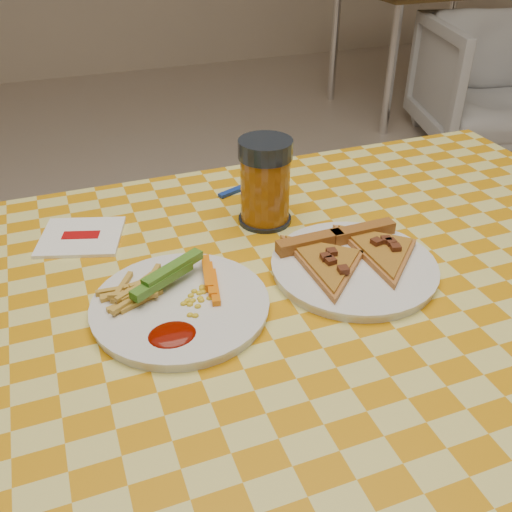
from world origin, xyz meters
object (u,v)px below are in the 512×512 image
object	(u,v)px
table	(287,339)
drink_glass	(265,183)
bg_chair	(496,77)
plate_left	(180,307)
plate_right	(354,268)

from	to	relation	value
table	drink_glass	xyz separation A→B (m)	(0.05, 0.21, 0.14)
bg_chair	plate_left	bearing A→B (deg)	-124.07
table	plate_right	size ratio (longest dim) A/B	5.42
drink_glass	plate_left	bearing A→B (deg)	-136.08
table	plate_right	bearing A→B (deg)	13.10
plate_right	drink_glass	distance (m)	0.21
table	plate_right	world-z (taller)	plate_right
plate_left	drink_glass	bearing A→B (deg)	43.92
bg_chair	table	bearing A→B (deg)	-121.69
plate_left	bg_chair	xyz separation A→B (m)	(2.15, 1.82, -0.40)
table	bg_chair	xyz separation A→B (m)	(2.01, 1.85, -0.32)
table	plate_left	bearing A→B (deg)	169.64
drink_glass	bg_chair	bearing A→B (deg)	39.81
plate_right	table	bearing A→B (deg)	-166.90
drink_glass	bg_chair	distance (m)	2.60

